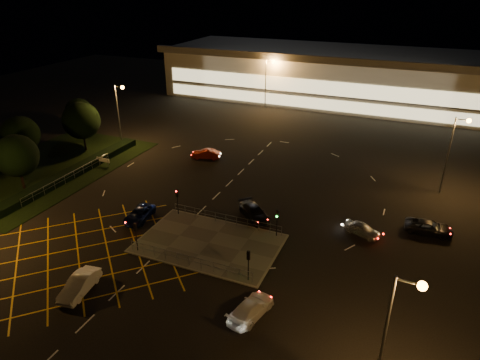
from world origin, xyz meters
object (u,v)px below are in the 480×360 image
at_px(signal_nw, 177,197).
at_px(car_approach_white, 251,308).
at_px(car_far_dkgrey, 254,212).
at_px(car_circ_red, 206,154).
at_px(car_queue_white, 80,285).
at_px(signal_sw, 136,231).
at_px(car_east_grey, 429,227).
at_px(car_right_silver, 362,229).
at_px(car_left_blue, 139,214).
at_px(signal_se, 248,260).
at_px(signal_ne, 277,217).

xyz_separation_m(signal_nw, car_approach_white, (13.83, -11.95, -1.66)).
bearing_deg(car_far_dkgrey, car_circ_red, 85.62).
height_order(car_queue_white, car_circ_red, car_queue_white).
relative_size(car_queue_white, car_far_dkgrey, 0.92).
xyz_separation_m(signal_sw, car_east_grey, (26.84, 15.13, -1.68)).
bearing_deg(signal_nw, car_queue_white, -93.79).
bearing_deg(signal_sw, car_approach_white, 164.02).
xyz_separation_m(car_east_grey, car_approach_white, (-13.02, -19.09, 0.02)).
height_order(signal_sw, car_right_silver, signal_sw).
relative_size(signal_nw, car_queue_white, 0.68).
relative_size(car_left_blue, car_right_silver, 1.19).
xyz_separation_m(signal_se, car_east_grey, (14.84, 15.13, -1.68)).
bearing_deg(car_left_blue, signal_ne, 2.33).
height_order(signal_se, car_east_grey, signal_se).
distance_m(signal_nw, car_approach_white, 18.35).
relative_size(car_circ_red, car_east_grey, 0.88).
xyz_separation_m(signal_se, signal_nw, (-12.00, 7.99, 0.00)).
distance_m(signal_nw, signal_ne, 12.00).
bearing_deg(car_far_dkgrey, signal_se, -119.68).
relative_size(signal_nw, car_approach_white, 0.64).
bearing_deg(signal_nw, car_east_grey, 14.91).
bearing_deg(signal_nw, signal_sw, -90.00).
relative_size(signal_se, car_far_dkgrey, 0.63).
bearing_deg(signal_sw, signal_ne, -146.35).
relative_size(car_far_dkgrey, car_circ_red, 1.16).
relative_size(signal_sw, car_circ_red, 0.72).
distance_m(car_queue_white, car_far_dkgrey, 20.18).
bearing_deg(car_east_grey, signal_ne, 114.89).
relative_size(signal_sw, car_far_dkgrey, 0.63).
bearing_deg(signal_nw, car_far_dkgrey, 18.29).
height_order(car_queue_white, car_east_grey, car_queue_white).
relative_size(car_circ_red, car_approach_white, 0.89).
xyz_separation_m(signal_ne, car_right_silver, (8.30, 3.99, -1.69)).
bearing_deg(car_far_dkgrey, car_queue_white, -165.97).
xyz_separation_m(car_circ_red, car_east_grey, (31.69, -9.40, -0.03)).
height_order(car_queue_white, car_right_silver, car_queue_white).
relative_size(car_left_blue, car_far_dkgrey, 0.94).
height_order(signal_nw, car_east_grey, signal_nw).
relative_size(signal_se, car_left_blue, 0.67).
bearing_deg(car_east_grey, signal_nw, 104.09).
xyz_separation_m(signal_sw, car_circ_red, (-4.85, 24.53, -1.65)).
bearing_deg(signal_ne, signal_nw, 180.00).
relative_size(signal_sw, car_approach_white, 0.64).
height_order(signal_sw, car_left_blue, signal_sw).
bearing_deg(car_approach_white, signal_se, -52.18).
bearing_deg(car_east_grey, car_right_silver, 114.97).
relative_size(car_far_dkgrey, car_approach_white, 1.03).
xyz_separation_m(signal_ne, car_east_grey, (14.84, 7.14, -1.68)).
height_order(signal_nw, signal_ne, same).
bearing_deg(signal_sw, car_circ_red, -78.81).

